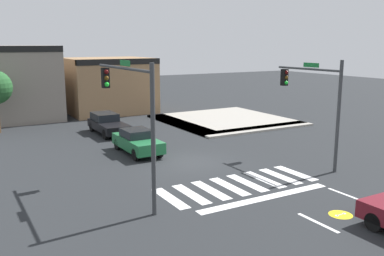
% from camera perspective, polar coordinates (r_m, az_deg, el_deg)
% --- Properties ---
extents(ground_plane, '(120.00, 120.00, 0.00)m').
position_cam_1_polar(ground_plane, '(23.89, -0.14, -4.59)').
color(ground_plane, '#232628').
extents(crosswalk_near, '(7.74, 2.78, 0.01)m').
position_cam_1_polar(crosswalk_near, '(20.29, 6.25, -7.57)').
color(crosswalk_near, silver).
rests_on(crosswalk_near, ground_plane).
extents(bike_detector_marking, '(0.92, 0.92, 0.01)m').
position_cam_1_polar(bike_detector_marking, '(17.79, 19.35, -10.94)').
color(bike_detector_marking, yellow).
rests_on(bike_detector_marking, ground_plane).
extents(curb_corner_northeast, '(10.00, 10.60, 0.15)m').
position_cam_1_polar(curb_corner_northeast, '(36.06, 4.13, 0.94)').
color(curb_corner_northeast, '#9E998E').
rests_on(curb_corner_northeast, ground_plane).
extents(storefront_row, '(15.81, 6.90, 6.36)m').
position_cam_1_polar(storefront_row, '(40.44, -16.99, 5.67)').
color(storefront_row, gray).
rests_on(storefront_row, ground_plane).
extents(traffic_signal_southwest, '(0.32, 6.06, 5.86)m').
position_cam_1_polar(traffic_signal_southwest, '(17.89, -8.42, 3.50)').
color(traffic_signal_southwest, '#383A3D').
rests_on(traffic_signal_southwest, ground_plane).
extents(traffic_signal_southeast, '(0.32, 4.65, 5.74)m').
position_cam_1_polar(traffic_signal_southeast, '(23.73, 16.01, 4.45)').
color(traffic_signal_southeast, '#383A3D').
rests_on(traffic_signal_southeast, ground_plane).
extents(car_black, '(1.80, 4.65, 1.45)m').
position_cam_1_polar(car_black, '(31.82, -11.28, 0.59)').
color(car_black, black).
rests_on(car_black, ground_plane).
extents(car_green, '(1.73, 4.28, 1.46)m').
position_cam_1_polar(car_green, '(25.79, -7.35, -1.78)').
color(car_green, '#1E6638').
rests_on(car_green, ground_plane).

